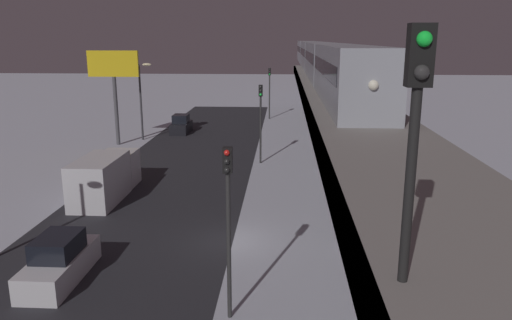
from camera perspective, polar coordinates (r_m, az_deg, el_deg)
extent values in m
plane|color=silver|center=(25.08, -3.35, -9.44)|extent=(240.00, 240.00, 0.00)
cube|color=#28282D|center=(26.17, -14.91, -8.87)|extent=(11.00, 100.12, 0.01)
cube|color=gray|center=(23.53, 12.53, 3.39)|extent=(5.00, 100.12, 0.80)
cube|color=#38383D|center=(23.27, 6.73, 3.51)|extent=(0.24, 98.11, 0.80)
cylinder|color=gray|center=(66.27, 6.63, 7.57)|extent=(1.40, 1.40, 5.37)
cylinder|color=gray|center=(52.10, 7.49, 5.83)|extent=(1.40, 1.40, 5.37)
cylinder|color=gray|center=(38.04, 8.97, 2.78)|extent=(1.40, 1.40, 5.37)
cylinder|color=gray|center=(24.27, 12.15, -3.78)|extent=(1.40, 1.40, 5.37)
cube|color=#999EA8|center=(30.51, 10.59, 9.82)|extent=(2.90, 18.00, 3.40)
cube|color=black|center=(30.49, 10.62, 10.58)|extent=(2.94, 16.20, 0.90)
cube|color=#999EA8|center=(48.99, 7.90, 11.40)|extent=(2.90, 18.00, 3.40)
cube|color=black|center=(48.98, 7.92, 11.87)|extent=(2.94, 16.20, 0.90)
cube|color=#999EA8|center=(67.54, 6.68, 12.10)|extent=(2.90, 18.00, 3.40)
cube|color=black|center=(67.53, 6.69, 12.45)|extent=(2.94, 16.20, 0.90)
cube|color=#999EA8|center=(86.11, 5.98, 12.50)|extent=(2.90, 18.00, 3.40)
cube|color=black|center=(86.10, 5.99, 12.77)|extent=(2.94, 16.20, 0.90)
sphere|color=white|center=(21.57, 13.55, 8.50)|extent=(0.44, 0.44, 0.44)
cylinder|color=black|center=(7.84, 17.50, -2.85)|extent=(0.16, 0.16, 3.20)
cube|color=black|center=(7.54, 18.60, 11.50)|extent=(0.36, 0.28, 0.90)
sphere|color=#19F23F|center=(7.38, 19.06, 13.22)|extent=(0.22, 0.22, 0.22)
sphere|color=#333333|center=(7.39, 18.78, 9.66)|extent=(0.22, 0.22, 0.22)
cube|color=silver|center=(22.73, -21.90, -11.53)|extent=(1.80, 4.61, 1.10)
cube|color=black|center=(22.34, -22.13, -9.24)|extent=(1.58, 2.21, 0.87)
cube|color=black|center=(53.92, -8.73, 3.76)|extent=(1.80, 4.02, 1.10)
cube|color=black|center=(53.76, -8.76, 4.80)|extent=(1.58, 1.93, 0.87)
cube|color=silver|center=(35.36, -15.59, -0.89)|extent=(2.30, 2.20, 2.40)
cube|color=silver|center=(31.87, -17.77, -2.28)|extent=(2.40, 5.00, 2.80)
cylinder|color=#2D2D2D|center=(17.62, -3.19, -10.17)|extent=(0.16, 0.16, 5.50)
cube|color=black|center=(16.57, -3.34, -0.02)|extent=(0.32, 0.32, 0.90)
sphere|color=red|center=(16.33, -3.43, 0.85)|extent=(0.20, 0.20, 0.20)
sphere|color=black|center=(16.40, -3.41, -0.17)|extent=(0.20, 0.20, 0.20)
sphere|color=black|center=(16.47, -3.39, -1.18)|extent=(0.20, 0.20, 0.20)
cylinder|color=#2D2D2D|center=(39.68, 0.54, 3.51)|extent=(0.16, 0.16, 5.50)
cube|color=black|center=(39.22, 0.55, 8.11)|extent=(0.32, 0.32, 0.90)
sphere|color=black|center=(39.01, 0.54, 8.52)|extent=(0.20, 0.20, 0.20)
sphere|color=black|center=(39.04, 0.53, 8.08)|extent=(0.20, 0.20, 0.20)
sphere|color=#19E53F|center=(39.07, 0.53, 7.65)|extent=(0.20, 0.20, 0.20)
cylinder|color=#2D2D2D|center=(62.42, 1.58, 7.33)|extent=(0.16, 0.16, 5.50)
cube|color=black|center=(62.13, 1.60, 10.27)|extent=(0.32, 0.32, 0.90)
sphere|color=black|center=(61.93, 1.60, 10.53)|extent=(0.20, 0.20, 0.20)
sphere|color=black|center=(61.95, 1.60, 10.26)|extent=(0.20, 0.20, 0.20)
sphere|color=#19E53F|center=(61.97, 1.59, 9.98)|extent=(0.20, 0.20, 0.20)
cylinder|color=#4C4C51|center=(48.61, -16.00, 5.50)|extent=(0.36, 0.36, 6.50)
cube|color=yellow|center=(48.20, -16.35, 10.74)|extent=(4.80, 0.30, 2.40)
cylinder|color=#38383D|center=(50.32, -13.29, 6.52)|extent=(0.20, 0.20, 7.50)
ellipsoid|color=#F4E5B2|center=(49.78, -12.63, 10.81)|extent=(0.90, 0.44, 0.30)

